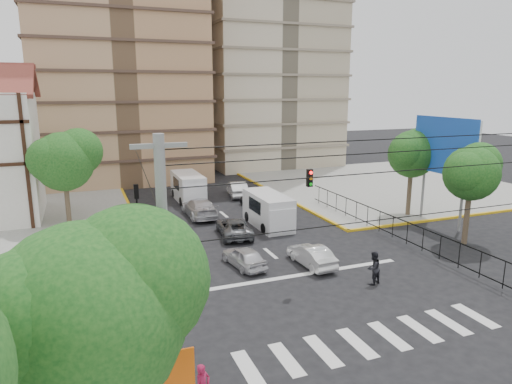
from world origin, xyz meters
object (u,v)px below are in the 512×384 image
car_silver_front_left (244,257)px  pedestrian_crosswalk (373,268)px  traffic_light_nw (137,207)px  district_sign (179,380)px  car_white_front_right (311,255)px  van_left_lane (189,188)px  van_right_lane (269,211)px

car_silver_front_left → pedestrian_crosswalk: pedestrian_crosswalk is taller
traffic_light_nw → district_sign: (-1.00, -17.04, -0.66)m
district_sign → pedestrian_crosswalk: size_ratio=1.75×
district_sign → car_white_front_right: size_ratio=0.83×
van_left_lane → car_white_front_right: bearing=-80.6°
district_sign → van_left_lane: (7.18, 29.91, -1.21)m
traffic_light_nw → pedestrian_crosswalk: traffic_light_nw is taller
district_sign → van_right_lane: district_sign is taller
district_sign → traffic_light_nw: bearing=86.6°
van_right_lane → car_silver_front_left: 8.26m
car_white_front_right → pedestrian_crosswalk: (1.82, -3.54, 0.28)m
traffic_light_nw → pedestrian_crosswalk: bearing=-39.4°
pedestrian_crosswalk → car_white_front_right: bearing=-80.6°
district_sign → van_right_lane: size_ratio=0.58×
district_sign → van_left_lane: size_ratio=0.57×
pedestrian_crosswalk → van_right_lane: bearing=-102.7°
district_sign → van_left_lane: 30.78m
car_white_front_right → traffic_light_nw: bearing=-33.7°
district_sign → van_left_lane: bearing=76.5°
van_left_lane → pedestrian_crosswalk: (4.90, -21.96, -0.32)m
van_left_lane → car_white_front_right: (3.08, -18.42, -0.60)m
traffic_light_nw → car_white_front_right: bearing=-31.0°
van_right_lane → car_white_front_right: bearing=-95.5°
traffic_light_nw → car_white_front_right: traffic_light_nw is taller
van_right_lane → van_left_lane: 10.95m
van_left_lane → pedestrian_crosswalk: bearing=-77.5°
car_white_front_right → pedestrian_crosswalk: pedestrian_crosswalk is taller
van_right_lane → car_white_front_right: size_ratio=1.43×
van_right_lane → van_left_lane: size_ratio=0.98×
district_sign → car_white_front_right: bearing=48.2°
district_sign → car_silver_front_left: district_sign is taller
traffic_light_nw → car_silver_front_left: 7.39m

